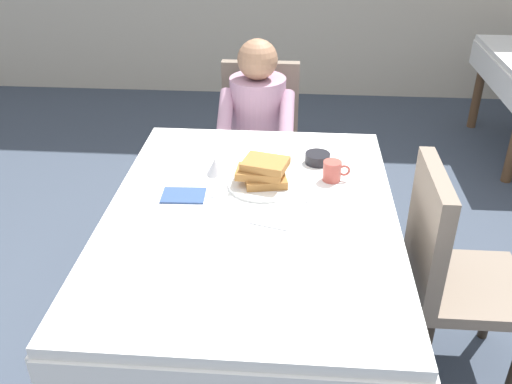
# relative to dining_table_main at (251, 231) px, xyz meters

# --- Properties ---
(ground_plane) EXTENTS (14.00, 14.00, 0.00)m
(ground_plane) POSITION_rel_dining_table_main_xyz_m (0.00, 0.00, -0.65)
(ground_plane) COLOR #3D4756
(dining_table_main) EXTENTS (1.12, 1.52, 0.74)m
(dining_table_main) POSITION_rel_dining_table_main_xyz_m (0.00, 0.00, 0.00)
(dining_table_main) COLOR white
(dining_table_main) RESTS_ON ground
(chair_diner) EXTENTS (0.44, 0.45, 0.93)m
(chair_diner) POSITION_rel_dining_table_main_xyz_m (-0.05, 1.17, -0.12)
(chair_diner) COLOR #7A6B5B
(chair_diner) RESTS_ON ground
(diner_person) EXTENTS (0.40, 0.43, 1.12)m
(diner_person) POSITION_rel_dining_table_main_xyz_m (-0.05, 1.01, 0.02)
(diner_person) COLOR #B2849E
(diner_person) RESTS_ON ground
(chair_right_side) EXTENTS (0.45, 0.44, 0.93)m
(chair_right_side) POSITION_rel_dining_table_main_xyz_m (0.77, 0.00, -0.12)
(chair_right_side) COLOR #7A6B5B
(chair_right_side) RESTS_ON ground
(plate_breakfast) EXTENTS (0.28, 0.28, 0.02)m
(plate_breakfast) POSITION_rel_dining_table_main_xyz_m (0.03, 0.20, 0.10)
(plate_breakfast) COLOR white
(plate_breakfast) RESTS_ON dining_table_main
(breakfast_stack) EXTENTS (0.22, 0.18, 0.10)m
(breakfast_stack) POSITION_rel_dining_table_main_xyz_m (0.04, 0.19, 0.16)
(breakfast_stack) COLOR #A36B33
(breakfast_stack) RESTS_ON plate_breakfast
(cup_coffee) EXTENTS (0.11, 0.08, 0.08)m
(cup_coffee) POSITION_rel_dining_table_main_xyz_m (0.32, 0.27, 0.13)
(cup_coffee) COLOR #B24C42
(cup_coffee) RESTS_ON dining_table_main
(bowl_butter) EXTENTS (0.11, 0.11, 0.04)m
(bowl_butter) POSITION_rel_dining_table_main_xyz_m (0.26, 0.42, 0.11)
(bowl_butter) COLOR black
(bowl_butter) RESTS_ON dining_table_main
(syrup_pitcher) EXTENTS (0.08, 0.08, 0.07)m
(syrup_pitcher) POSITION_rel_dining_table_main_xyz_m (-0.17, 0.28, 0.13)
(syrup_pitcher) COLOR silver
(syrup_pitcher) RESTS_ON dining_table_main
(fork_left_of_plate) EXTENTS (0.02, 0.18, 0.00)m
(fork_left_of_plate) POSITION_rel_dining_table_main_xyz_m (-0.16, 0.18, 0.09)
(fork_left_of_plate) COLOR silver
(fork_left_of_plate) RESTS_ON dining_table_main
(knife_right_of_plate) EXTENTS (0.03, 0.20, 0.00)m
(knife_right_of_plate) POSITION_rel_dining_table_main_xyz_m (0.22, 0.18, 0.09)
(knife_right_of_plate) COLOR silver
(knife_right_of_plate) RESTS_ON dining_table_main
(spoon_near_edge) EXTENTS (0.15, 0.05, 0.00)m
(spoon_near_edge) POSITION_rel_dining_table_main_xyz_m (0.08, -0.10, 0.09)
(spoon_near_edge) COLOR silver
(spoon_near_edge) RESTS_ON dining_table_main
(napkin_folded) EXTENTS (0.17, 0.13, 0.01)m
(napkin_folded) POSITION_rel_dining_table_main_xyz_m (-0.28, 0.09, 0.09)
(napkin_folded) COLOR #334C7F
(napkin_folded) RESTS_ON dining_table_main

